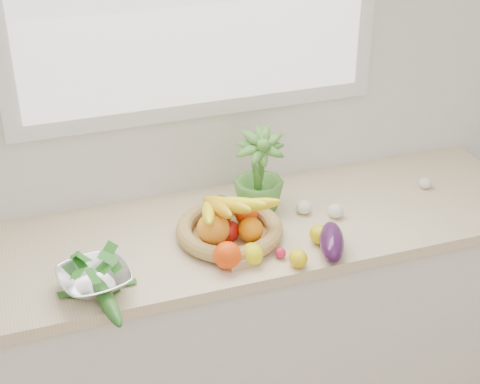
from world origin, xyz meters
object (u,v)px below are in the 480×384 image
object	(u,v)px
eggplant	(332,242)
colander_with_spinach	(94,275)
fruit_basket	(229,224)
cucumber	(107,300)
potted_herb	(259,173)
apple	(229,231)

from	to	relation	value
eggplant	colander_with_spinach	bearing A→B (deg)	176.31
eggplant	fruit_basket	world-z (taller)	fruit_basket
cucumber	colander_with_spinach	xyz separation A→B (m)	(-0.02, 0.09, 0.03)
eggplant	cucumber	distance (m)	0.73
potted_herb	fruit_basket	distance (m)	0.23
eggplant	colander_with_spinach	world-z (taller)	colander_with_spinach
cucumber	potted_herb	bearing A→B (deg)	31.84
fruit_basket	colander_with_spinach	xyz separation A→B (m)	(-0.47, -0.14, 0.01)
potted_herb	colander_with_spinach	xyz separation A→B (m)	(-0.62, -0.29, -0.08)
apple	colander_with_spinach	size ratio (longest dim) A/B	0.30
eggplant	fruit_basket	xyz separation A→B (m)	(-0.29, 0.19, 0.01)
potted_herb	colander_with_spinach	world-z (taller)	potted_herb
apple	colander_with_spinach	distance (m)	0.48
eggplant	colander_with_spinach	distance (m)	0.75
eggplant	colander_with_spinach	size ratio (longest dim) A/B	0.84
cucumber	colander_with_spinach	distance (m)	0.10
potted_herb	colander_with_spinach	size ratio (longest dim) A/B	1.27
apple	eggplant	size ratio (longest dim) A/B	0.35
cucumber	potted_herb	world-z (taller)	potted_herb
eggplant	potted_herb	distance (m)	0.37
apple	eggplant	world-z (taller)	eggplant
fruit_basket	potted_herb	bearing A→B (deg)	42.43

